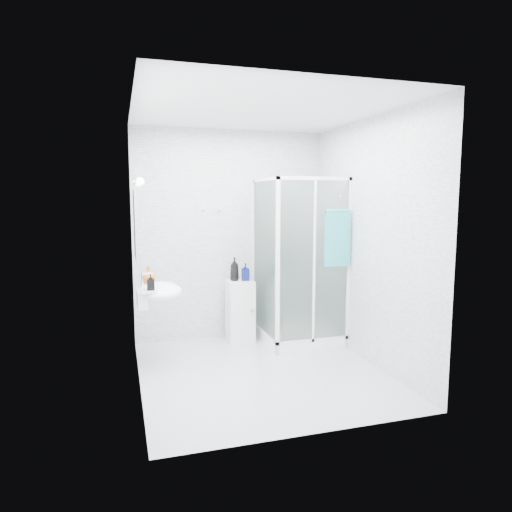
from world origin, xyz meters
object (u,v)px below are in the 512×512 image
object	(u,v)px
hand_towel	(337,237)
shampoo_bottle_b	(245,272)
soap_dispenser_black	(151,282)
shampoo_bottle_a	(234,269)
shower_enclosure	(295,308)
soap_dispenser_orange	(149,275)
wall_basin	(157,292)
storage_cabinet	(240,311)

from	to	relation	value
hand_towel	shampoo_bottle_b	bearing A→B (deg)	142.23
hand_towel	soap_dispenser_black	size ratio (longest dim) A/B	3.95
hand_towel	shampoo_bottle_a	bearing A→B (deg)	145.35
shower_enclosure	shampoo_bottle_b	world-z (taller)	shower_enclosure
soap_dispenser_black	soap_dispenser_orange	bearing A→B (deg)	89.73
shampoo_bottle_a	wall_basin	bearing A→B (deg)	-147.71
shampoo_bottle_b	soap_dispenser_black	bearing A→B (deg)	-146.33
shampoo_bottle_b	shampoo_bottle_a	bearing A→B (deg)	172.24
storage_cabinet	shampoo_bottle_b	xyz separation A→B (m)	(0.07, -0.01, 0.49)
wall_basin	storage_cabinet	size ratio (longest dim) A/B	0.74
soap_dispenser_black	shower_enclosure	bearing A→B (deg)	16.31
shower_enclosure	soap_dispenser_orange	distance (m)	1.81
soap_dispenser_orange	hand_towel	bearing A→B (deg)	-6.62
shower_enclosure	hand_towel	size ratio (longest dim) A/B	3.10
storage_cabinet	hand_towel	xyz separation A→B (m)	(0.95, -0.69, 0.95)
soap_dispenser_orange	soap_dispenser_black	bearing A→B (deg)	-90.27
shampoo_bottle_a	hand_towel	bearing A→B (deg)	-34.65
storage_cabinet	hand_towel	distance (m)	1.51
shower_enclosure	soap_dispenser_black	world-z (taller)	shower_enclosure
shampoo_bottle_a	soap_dispenser_black	xyz separation A→B (m)	(-1.05, -0.81, 0.04)
storage_cabinet	shampoo_bottle_b	world-z (taller)	shampoo_bottle_b
wall_basin	hand_towel	size ratio (longest dim) A/B	0.87
shampoo_bottle_a	shampoo_bottle_b	bearing A→B (deg)	-7.76
hand_towel	shampoo_bottle_a	xyz separation A→B (m)	(-1.02, 0.70, -0.43)
shower_enclosure	soap_dispenser_black	bearing A→B (deg)	-163.69
storage_cabinet	shower_enclosure	bearing A→B (deg)	-24.84
soap_dispenser_orange	shampoo_bottle_b	bearing A→B (deg)	20.58
shampoo_bottle_a	soap_dispenser_black	bearing A→B (deg)	-142.48
soap_dispenser_black	hand_towel	bearing A→B (deg)	2.91
shower_enclosure	storage_cabinet	world-z (taller)	shower_enclosure
shampoo_bottle_a	shampoo_bottle_b	xyz separation A→B (m)	(0.13, -0.02, -0.04)
shampoo_bottle_a	soap_dispenser_orange	xyz separation A→B (m)	(-1.05, -0.46, 0.05)
wall_basin	storage_cabinet	world-z (taller)	wall_basin
shower_enclosure	hand_towel	world-z (taller)	shower_enclosure
hand_towel	shampoo_bottle_b	world-z (taller)	hand_towel
shampoo_bottle_b	soap_dispenser_black	size ratio (longest dim) A/B	1.31
shampoo_bottle_b	soap_dispenser_orange	distance (m)	1.27
storage_cabinet	shampoo_bottle_a	world-z (taller)	shampoo_bottle_a
shampoo_bottle_a	shampoo_bottle_b	size ratio (longest dim) A/B	1.34
shampoo_bottle_a	shampoo_bottle_b	distance (m)	0.14
wall_basin	shampoo_bottle_b	xyz separation A→B (m)	(1.11, 0.60, 0.07)
storage_cabinet	soap_dispenser_orange	bearing A→B (deg)	-157.53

